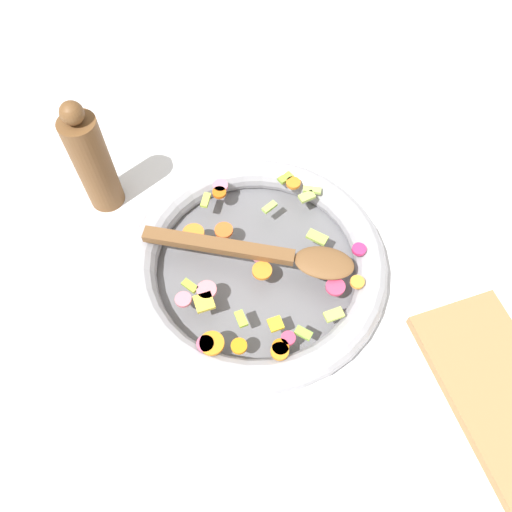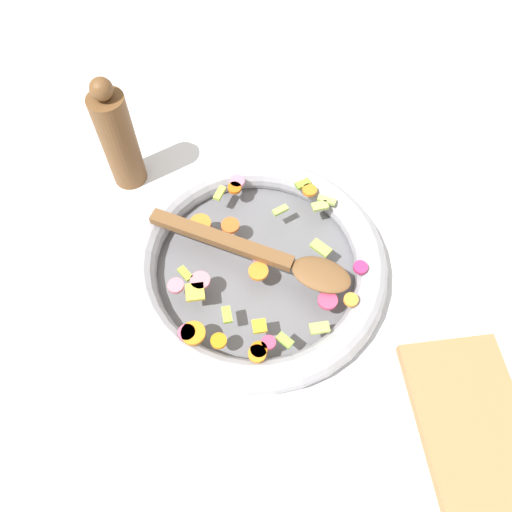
{
  "view_description": "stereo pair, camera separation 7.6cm",
  "coord_description": "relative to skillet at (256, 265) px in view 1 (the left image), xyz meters",
  "views": [
    {
      "loc": [
        0.36,
        -0.12,
        0.71
      ],
      "look_at": [
        0.0,
        0.0,
        0.05
      ],
      "focal_mm": 35.0,
      "sensor_mm": 36.0,
      "label": 1
    },
    {
      "loc": [
        0.38,
        -0.05,
        0.71
      ],
      "look_at": [
        0.0,
        0.0,
        0.05
      ],
      "focal_mm": 35.0,
      "sensor_mm": 36.0,
      "label": 2
    }
  ],
  "objects": [
    {
      "name": "ground_plane",
      "position": [
        0.0,
        0.0,
        -0.02
      ],
      "size": [
        4.0,
        4.0,
        0.0
      ],
      "primitive_type": "plane",
      "color": "silver"
    },
    {
      "name": "skillet",
      "position": [
        0.0,
        0.0,
        0.0
      ],
      "size": [
        0.41,
        0.41,
        0.05
      ],
      "color": "slate",
      "rests_on": "ground_plane"
    },
    {
      "name": "chopped_vegetables",
      "position": [
        0.03,
        0.0,
        0.03
      ],
      "size": [
        0.33,
        0.31,
        0.01
      ],
      "color": "#D96014",
      "rests_on": "skillet"
    },
    {
      "name": "wooden_spoon",
      "position": [
        0.01,
        0.02,
        0.04
      ],
      "size": [
        0.19,
        0.3,
        0.01
      ],
      "color": "brown",
      "rests_on": "chopped_vegetables"
    },
    {
      "name": "pepper_mill",
      "position": [
        -0.22,
        -0.2,
        0.08
      ],
      "size": [
        0.06,
        0.06,
        0.22
      ],
      "color": "brown",
      "rests_on": "ground_plane"
    },
    {
      "name": "cutting_board",
      "position": [
        0.31,
        0.26,
        -0.01
      ],
      "size": [
        0.31,
        0.14,
        0.02
      ],
      "color": "#9E7547",
      "rests_on": "ground_plane"
    }
  ]
}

